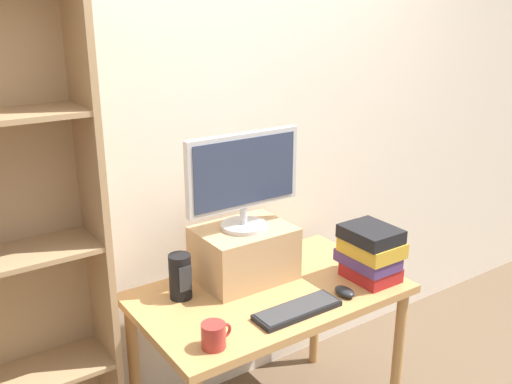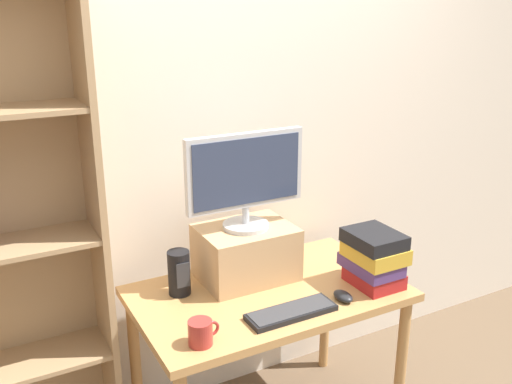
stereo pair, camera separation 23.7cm
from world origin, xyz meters
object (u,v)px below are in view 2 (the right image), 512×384
Objects in this scene: bookshelf_unit at (5,245)px; desk_speaker at (179,273)px; desk at (268,309)px; keyboard at (291,312)px; computer_mouse at (343,296)px; computer_monitor at (246,177)px; book_stack at (374,258)px; coffee_mug at (201,333)px; riser_box at (246,252)px.

desk_speaker is (0.64, -0.16, -0.20)m from bookshelf_unit.
keyboard reaches higher than desk.
bookshelf_unit is 1.36m from computer_mouse.
bookshelf_unit reaches higher than computer_monitor.
computer_monitor reaches higher than computer_mouse.
computer_monitor is at bearing -8.93° from bookshelf_unit.
desk is 1.11m from bookshelf_unit.
book_stack is 0.84m from desk_speaker.
desk is 4.36× the size of book_stack.
coffee_mug is at bearing -177.46° from keyboard.
riser_box is at bearing 45.62° from coffee_mug.
desk is at bearing 84.90° from keyboard.
riser_box is at bearing 90.00° from computer_monitor.
computer_mouse is at bearing 1.41° from coffee_mug.
desk_speaker is at bearing 157.55° from book_stack.
computer_monitor is 0.60m from keyboard.
riser_box is at bearing -8.85° from bookshelf_unit.
desk is 2.11× the size of computer_monitor.
bookshelf_unit reaches higher than book_stack.
computer_monitor reaches higher than desk_speaker.
desk_speaker reaches higher than keyboard.
bookshelf_unit is 1.14m from keyboard.
coffee_mug is (0.57, -0.55, -0.25)m from bookshelf_unit.
computer_monitor reaches higher than coffee_mug.
riser_box is at bearing 1.05° from desk_speaker.
computer_monitor is at bearing 144.50° from book_stack.
keyboard is 1.41× the size of book_stack.
coffee_mug is at bearing -43.81° from bookshelf_unit.
desk is at bearing 29.93° from coffee_mug.
desk is 2.80× the size of riser_box.
coffee_mug is (-0.40, -0.02, 0.04)m from keyboard.
computer_mouse is 0.65m from coffee_mug.
computer_monitor is at bearing 99.22° from desk.
desk is at bearing -23.88° from desk_speaker.
book_stack is 0.86m from coffee_mug.
computer_monitor is 1.47× the size of keyboard.
computer_monitor is at bearing 0.79° from desk_speaker.
desk_speaker is (-0.33, 0.38, 0.09)m from keyboard.
riser_box is at bearing 99.13° from desk.
keyboard is at bearing -95.10° from desk.
keyboard is at bearing -89.13° from riser_box.
computer_mouse is at bearing -33.05° from desk_speaker.
keyboard is 3.57× the size of computer_mouse.
computer_monitor is 2.80× the size of desk_speaker.
coffee_mug is at bearing -150.07° from desk.
keyboard is (0.01, -0.38, -0.46)m from computer_monitor.
desk_speaker is (-0.32, -0.00, -0.38)m from computer_monitor.
riser_box is 3.96× the size of computer_mouse.
keyboard is at bearing -173.21° from book_stack.
computer_mouse is at bearing -43.84° from desk.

